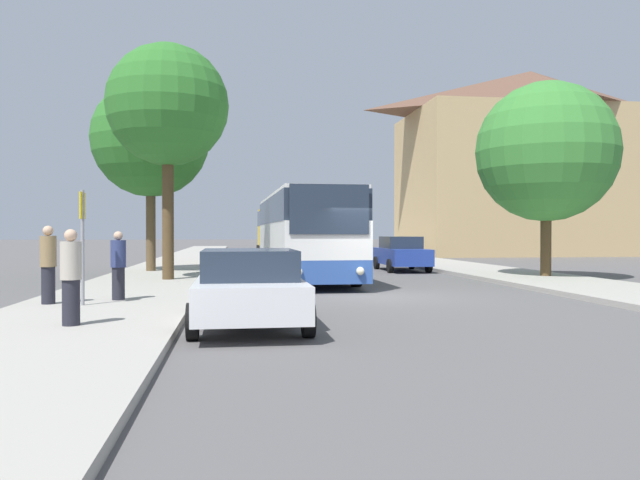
{
  "coord_description": "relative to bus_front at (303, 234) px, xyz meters",
  "views": [
    {
      "loc": [
        -3.99,
        -17.09,
        1.78
      ],
      "look_at": [
        0.45,
        15.59,
        1.39
      ],
      "focal_mm": 35.0,
      "sensor_mm": 36.0,
      "label": 1
    }
  ],
  "objects": [
    {
      "name": "ground_plane",
      "position": [
        1.43,
        -6.46,
        -1.72
      ],
      "size": [
        300.0,
        300.0,
        0.0
      ],
      "primitive_type": "plane",
      "color": "#565454",
      "rests_on": "ground"
    },
    {
      "name": "sidewalk_left",
      "position": [
        -5.57,
        -6.46,
        -1.64
      ],
      "size": [
        4.0,
        120.0,
        0.15
      ],
      "primitive_type": "cube",
      "color": "#A39E93",
      "rests_on": "ground_plane"
    },
    {
      "name": "sidewalk_right",
      "position": [
        8.43,
        -6.46,
        -1.64
      ],
      "size": [
        4.0,
        120.0,
        0.15
      ],
      "primitive_type": "cube",
      "color": "#A39E93",
      "rests_on": "ground_plane"
    },
    {
      "name": "building_right_background",
      "position": [
        21.31,
        24.57,
        5.76
      ],
      "size": [
        19.72,
        11.82,
        14.95
      ],
      "color": "tan",
      "rests_on": "ground_plane"
    },
    {
      "name": "bus_front",
      "position": [
        0.0,
        0.0,
        0.0
      ],
      "size": [
        3.07,
        11.72,
        3.2
      ],
      "rotation": [
        0.0,
        0.0,
        0.02
      ],
      "color": "#2D519E",
      "rests_on": "ground_plane"
    },
    {
      "name": "bus_middle",
      "position": [
        0.26,
        13.16,
        0.03
      ],
      "size": [
        2.97,
        10.3,
        3.27
      ],
      "rotation": [
        0.0,
        0.0,
        0.01
      ],
      "color": "#2D2D2D",
      "rests_on": "ground_plane"
    },
    {
      "name": "parked_car_left_curb",
      "position": [
        -2.32,
        -11.72,
        -0.95
      ],
      "size": [
        2.15,
        4.58,
        1.46
      ],
      "rotation": [
        0.0,
        0.0,
        0.01
      ],
      "color": "silver",
      "rests_on": "ground_plane"
    },
    {
      "name": "parked_car_right_near",
      "position": [
        5.11,
        4.74,
        -0.9
      ],
      "size": [
        2.02,
        4.69,
        1.6
      ],
      "rotation": [
        0.0,
        0.0,
        3.12
      ],
      "color": "#233D9E",
      "rests_on": "ground_plane"
    },
    {
      "name": "bus_stop_sign",
      "position": [
        -5.96,
        -9.0,
        0.04
      ],
      "size": [
        0.08,
        0.45,
        2.59
      ],
      "color": "gray",
      "rests_on": "sidewalk_left"
    },
    {
      "name": "pedestrian_waiting_near",
      "position": [
        -5.43,
        -12.14,
        -0.72
      ],
      "size": [
        0.36,
        0.36,
        1.69
      ],
      "rotation": [
        0.0,
        0.0,
        3.76
      ],
      "color": "#23232D",
      "rests_on": "sidewalk_left"
    },
    {
      "name": "pedestrian_waiting_far",
      "position": [
        -5.38,
        -7.96,
        -0.73
      ],
      "size": [
        0.36,
        0.36,
        1.66
      ],
      "rotation": [
        0.0,
        0.0,
        5.39
      ],
      "color": "#23232D",
      "rests_on": "sidewalk_left"
    },
    {
      "name": "pedestrian_walking_back",
      "position": [
        -6.81,
        -8.63,
        -0.66
      ],
      "size": [
        0.36,
        0.36,
        1.79
      ],
      "rotation": [
        0.0,
        0.0,
        4.62
      ],
      "color": "#23232D",
      "rests_on": "sidewalk_left"
    },
    {
      "name": "tree_left_near",
      "position": [
        -6.15,
        3.81,
        4.05
      ],
      "size": [
        4.96,
        4.96,
        8.12
      ],
      "color": "brown",
      "rests_on": "sidewalk_left"
    },
    {
      "name": "tree_left_far",
      "position": [
        -4.9,
        -1.28,
        4.48
      ],
      "size": [
        4.23,
        4.23,
        8.2
      ],
      "color": "#513D23",
      "rests_on": "sidewalk_left"
    },
    {
      "name": "tree_right_near",
      "position": [
        9.06,
        -1.4,
        3.1
      ],
      "size": [
        5.26,
        5.26,
        7.31
      ],
      "color": "#513D23",
      "rests_on": "sidewalk_right"
    }
  ]
}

